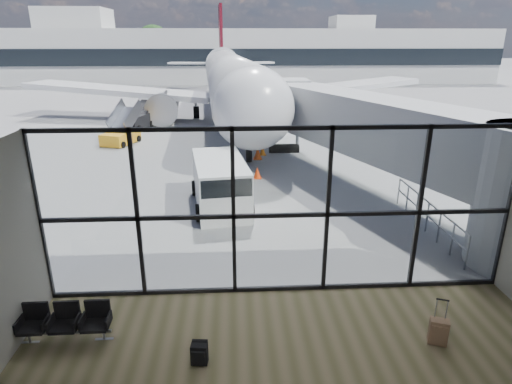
{
  "coord_description": "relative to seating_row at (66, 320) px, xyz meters",
  "views": [
    {
      "loc": [
        -1.19,
        -10.0,
        6.41
      ],
      "look_at": [
        -0.46,
        3.0,
        1.77
      ],
      "focal_mm": 30.0,
      "sensor_mm": 36.0,
      "label": 1
    }
  ],
  "objects": [
    {
      "name": "ground",
      "position": [
        5.0,
        41.71,
        -0.49
      ],
      "size": [
        220.0,
        220.0,
        0.0
      ],
      "primitive_type": "plane",
      "color": "slate",
      "rests_on": "ground"
    },
    {
      "name": "lounge_shell",
      "position": [
        5.0,
        -3.09,
        2.16
      ],
      "size": [
        12.02,
        8.01,
        4.51
      ],
      "color": "brown",
      "rests_on": "ground"
    },
    {
      "name": "glass_curtain_wall",
      "position": [
        5.0,
        1.71,
        1.76
      ],
      "size": [
        12.1,
        0.12,
        4.5
      ],
      "color": "white",
      "rests_on": "ground"
    },
    {
      "name": "jet_bridge",
      "position": [
        9.9,
        8.78,
        2.27
      ],
      "size": [
        8.0,
        16.5,
        4.33
      ],
      "color": "gray",
      "rests_on": "ground"
    },
    {
      "name": "apron_railing",
      "position": [
        10.6,
        5.21,
        0.23
      ],
      "size": [
        0.06,
        5.46,
        1.11
      ],
      "color": "gray",
      "rests_on": "ground"
    },
    {
      "name": "far_terminal",
      "position": [
        4.42,
        63.68,
        3.72
      ],
      "size": [
        80.0,
        12.2,
        11.0
      ],
      "color": "#B0AFAB",
      "rests_on": "ground"
    },
    {
      "name": "tree_1",
      "position": [
        -34.0,
        73.71,
        4.76
      ],
      "size": [
        5.61,
        5.61,
        8.07
      ],
      "color": "#382619",
      "rests_on": "ground"
    },
    {
      "name": "tree_2",
      "position": [
        -28.0,
        73.71,
        5.39
      ],
      "size": [
        6.27,
        6.27,
        9.03
      ],
      "color": "#382619",
      "rests_on": "ground"
    },
    {
      "name": "tree_3",
      "position": [
        -22.0,
        73.71,
        4.14
      ],
      "size": [
        4.95,
        4.95,
        7.12
      ],
      "color": "#382619",
      "rests_on": "ground"
    },
    {
      "name": "tree_4",
      "position": [
        -16.0,
        73.71,
        4.76
      ],
      "size": [
        5.61,
        5.61,
        8.07
      ],
      "color": "#382619",
      "rests_on": "ground"
    },
    {
      "name": "tree_5",
      "position": [
        -10.0,
        73.71,
        5.39
      ],
      "size": [
        6.27,
        6.27,
        9.03
      ],
      "color": "#382619",
      "rests_on": "ground"
    },
    {
      "name": "seating_row",
      "position": [
        0.0,
        0.0,
        0.0
      ],
      "size": [
        1.99,
        0.57,
        0.88
      ],
      "rotation": [
        0.0,
        0.0,
        0.01
      ],
      "color": "gray",
      "rests_on": "ground"
    },
    {
      "name": "backpack",
      "position": [
        3.04,
        -0.99,
        -0.24
      ],
      "size": [
        0.36,
        0.34,
        0.51
      ],
      "rotation": [
        0.0,
        0.0,
        -0.11
      ],
      "color": "black",
      "rests_on": "ground"
    },
    {
      "name": "suitcase",
      "position": [
        8.29,
        -0.66,
        -0.16
      ],
      "size": [
        0.46,
        0.39,
        1.08
      ],
      "rotation": [
        0.0,
        0.0,
        -0.36
      ],
      "color": "#7E5E46",
      "rests_on": "ground"
    },
    {
      "name": "airliner",
      "position": [
        3.72,
        30.33,
        2.72
      ],
      "size": [
        35.23,
        40.85,
        10.52
      ],
      "rotation": [
        0.0,
        0.0,
        0.06
      ],
      "color": "silver",
      "rests_on": "ground"
    },
    {
      "name": "service_van",
      "position": [
        3.3,
        7.98,
        0.5
      ],
      "size": [
        2.62,
        4.65,
        1.93
      ],
      "rotation": [
        0.0,
        0.0,
        0.13
      ],
      "color": "silver",
      "rests_on": "ground"
    },
    {
      "name": "belt_loader",
      "position": [
        -3.44,
        24.51,
        0.15
      ],
      "size": [
        2.45,
        4.38,
        1.92
      ],
      "rotation": [
        0.0,
        0.0,
        -0.27
      ],
      "color": "black",
      "rests_on": "ground"
    },
    {
      "name": "mobile_stairs",
      "position": [
        -3.44,
        19.63,
        0.03
      ],
      "size": [
        2.37,
        3.36,
        2.16
      ],
      "rotation": [
        0.0,
        0.0,
        -0.34
      ],
      "color": "#F5A41C",
      "rests_on": "ground"
    },
    {
      "name": "traffic_cone_a",
      "position": [
        5.23,
        15.3,
        -0.17
      ],
      "size": [
        0.47,
        0.47,
        0.68
      ],
      "color": "#FF4F0D",
      "rests_on": "ground"
    },
    {
      "name": "traffic_cone_b",
      "position": [
        5.57,
        16.19,
        -0.22
      ],
      "size": [
        0.39,
        0.39,
        0.56
      ],
      "color": "orange",
      "rests_on": "ground"
    },
    {
      "name": "traffic_cone_c",
      "position": [
        4.99,
        11.71,
        -0.22
      ],
      "size": [
        0.4,
        0.4,
        0.57
      ],
      "color": "#E83A0C",
      "rests_on": "ground"
    }
  ]
}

